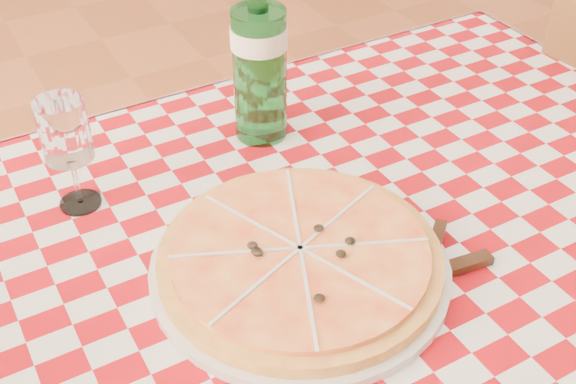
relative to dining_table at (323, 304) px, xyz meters
name	(u,v)px	position (x,y,z in m)	size (l,w,h in m)	color
dining_table	(323,304)	(0.00, 0.00, 0.00)	(1.20, 0.80, 0.75)	brown
tablecloth	(325,253)	(0.00, 0.00, 0.09)	(1.30, 0.90, 0.01)	#990910
pizza_plate	(300,257)	(-0.05, -0.02, 0.12)	(0.36, 0.36, 0.05)	#BF7E3F
water_bottle	(259,47)	(0.05, 0.27, 0.25)	(0.08, 0.08, 0.29)	#1A6A28
wine_glass	(70,155)	(-0.24, 0.24, 0.18)	(0.06, 0.06, 0.16)	white
cutlery	(427,272)	(0.08, -0.10, 0.11)	(0.23, 0.19, 0.02)	silver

